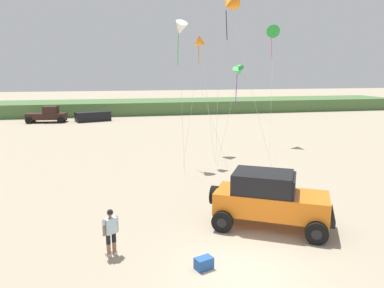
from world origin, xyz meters
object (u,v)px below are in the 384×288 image
(jeep, at_px, (269,198))
(person_watching, at_px, (111,230))
(cooler_box, at_px, (204,263))
(kite_red_delta, at_px, (201,43))
(kite_purple_stunt, at_px, (229,4))
(kite_white_parafoil, at_px, (239,72))
(distant_pickup, at_px, (48,115))
(kite_yellow_diamond, at_px, (180,29))
(distant_sedan, at_px, (93,117))
(kite_pink_ribbon, at_px, (274,33))

(jeep, relative_size, person_watching, 2.99)
(cooler_box, xyz_separation_m, kite_red_delta, (3.10, 13.60, 7.82))
(kite_purple_stunt, relative_size, kite_white_parafoil, 1.70)
(distant_pickup, relative_size, kite_red_delta, 0.55)
(person_watching, bearing_deg, cooler_box, -27.44)
(kite_yellow_diamond, bearing_deg, distant_pickup, 117.98)
(jeep, height_order, person_watching, jeep)
(kite_red_delta, bearing_deg, kite_yellow_diamond, -178.23)
(cooler_box, bearing_deg, distant_pickup, 85.68)
(cooler_box, xyz_separation_m, kite_yellow_diamond, (1.72, 13.56, 8.66))
(person_watching, xyz_separation_m, distant_pickup, (-7.81, 35.44, 0.00))
(kite_white_parafoil, bearing_deg, kite_purple_stunt, 145.31)
(kite_purple_stunt, height_order, kite_white_parafoil, kite_purple_stunt)
(distant_sedan, height_order, kite_yellow_diamond, kite_yellow_diamond)
(jeep, height_order, kite_purple_stunt, kite_purple_stunt)
(kite_pink_ribbon, xyz_separation_m, kite_purple_stunt, (-5.94, -6.20, 1.07))
(kite_pink_ribbon, bearing_deg, kite_white_parafoil, -128.81)
(kite_pink_ribbon, relative_size, kite_yellow_diamond, 1.06)
(kite_pink_ribbon, bearing_deg, kite_purple_stunt, -133.78)
(kite_pink_ribbon, distance_m, kite_yellow_diamond, 10.86)
(distant_pickup, xyz_separation_m, kite_red_delta, (13.79, -23.33, 7.07))
(kite_white_parafoil, bearing_deg, kite_yellow_diamond, 169.46)
(jeep, xyz_separation_m, kite_purple_stunt, (1.54, 10.69, 9.19))
(person_watching, height_order, kite_yellow_diamond, kite_yellow_diamond)
(person_watching, bearing_deg, jeep, 10.01)
(kite_red_delta, bearing_deg, distant_sedan, 109.94)
(distant_pickup, distance_m, kite_red_delta, 28.01)
(distant_pickup, height_order, kite_pink_ribbon, kite_pink_ribbon)
(cooler_box, bearing_deg, distant_sedan, 77.75)
(distant_pickup, bearing_deg, kite_white_parafoil, -56.10)
(kite_pink_ribbon, height_order, kite_white_parafoil, kite_pink_ribbon)
(kite_white_parafoil, bearing_deg, person_watching, -126.38)
(kite_purple_stunt, bearing_deg, cooler_box, -110.15)
(cooler_box, height_order, kite_yellow_diamond, kite_yellow_diamond)
(person_watching, distance_m, kite_white_parafoil, 15.05)
(distant_sedan, relative_size, kite_white_parafoil, 0.63)
(jeep, distance_m, distant_pickup, 37.10)
(distant_sedan, height_order, kite_purple_stunt, kite_purple_stunt)
(person_watching, relative_size, kite_red_delta, 0.20)
(kite_red_delta, bearing_deg, kite_white_parafoil, -17.28)
(distant_pickup, xyz_separation_m, kite_purple_stunt, (15.57, -23.65, 9.46))
(distant_sedan, xyz_separation_m, kite_pink_ribbon, (16.13, -17.31, 8.73))
(kite_yellow_diamond, bearing_deg, kite_pink_ribbon, 33.09)
(cooler_box, bearing_deg, kite_pink_ribbon, 40.50)
(distant_pickup, height_order, kite_purple_stunt, kite_purple_stunt)
(kite_purple_stunt, distance_m, kite_red_delta, 2.99)
(kite_pink_ribbon, distance_m, kite_red_delta, 9.79)
(distant_pickup, bearing_deg, kite_pink_ribbon, -39.05)
(distant_sedan, xyz_separation_m, kite_purple_stunt, (10.19, -23.51, 9.79))
(distant_sedan, xyz_separation_m, kite_red_delta, (8.41, -23.20, 7.41))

